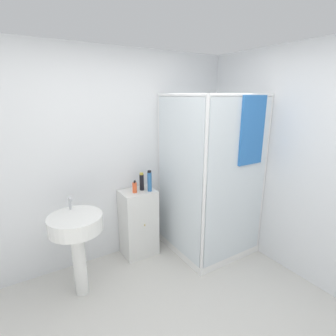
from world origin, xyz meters
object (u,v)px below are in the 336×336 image
Objects in this scene: sink at (77,233)px; shampoo_bottle_blue at (149,181)px; shampoo_bottle_tall_black at (142,182)px; soap_dispenser at (135,187)px.

shampoo_bottle_blue is at bearing 15.18° from sink.
soap_dispenser is at bearing -161.22° from shampoo_bottle_tall_black.
soap_dispenser is at bearing 21.52° from sink.
shampoo_bottle_tall_black reaches higher than soap_dispenser.
shampoo_bottle_tall_black reaches higher than sink.
shampoo_bottle_blue is at bearing -53.38° from shampoo_bottle_tall_black.
shampoo_bottle_tall_black is (0.88, 0.34, 0.27)m from sink.
sink is at bearing -164.82° from shampoo_bottle_blue.
shampoo_bottle_blue reaches higher than sink.
sink is 1.02m from shampoo_bottle_blue.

